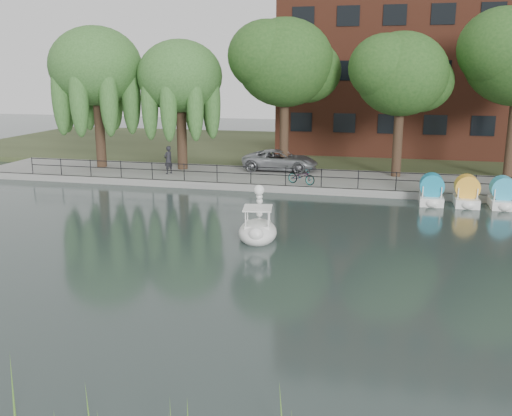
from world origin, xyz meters
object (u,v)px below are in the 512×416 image
(bicycle, at_px, (301,175))
(swan_boat, at_px, (258,228))
(minivan, at_px, (280,159))
(pedestrian, at_px, (168,158))

(bicycle, xyz_separation_m, swan_boat, (-0.26, -9.64, -0.45))
(minivan, height_order, pedestrian, pedestrian)
(bicycle, bearing_deg, swan_boat, -159.73)
(minivan, relative_size, pedestrian, 2.76)
(bicycle, distance_m, swan_boat, 9.65)
(minivan, bearing_deg, pedestrian, 112.01)
(minivan, bearing_deg, bicycle, -154.22)
(bicycle, bearing_deg, minivan, 48.22)
(pedestrian, bearing_deg, swan_boat, 61.66)
(pedestrian, relative_size, swan_boat, 0.74)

